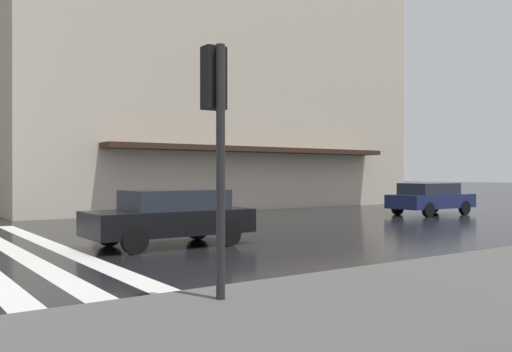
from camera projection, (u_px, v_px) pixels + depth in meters
haussmann_block_corner at (187, 20)px, 33.18m from camera, size 15.57×22.40×22.79m
traffic_signal_post at (216, 116)px, 7.35m from camera, size 0.44×0.30×3.38m
car_black at (171, 216)px, 13.74m from camera, size 1.85×4.10×1.41m
car_navy at (430, 198)px, 24.24m from camera, size 1.85×4.10×1.41m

